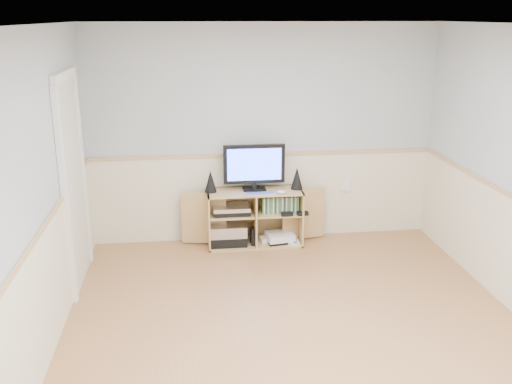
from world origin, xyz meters
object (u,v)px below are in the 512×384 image
monitor (254,165)px  game_consoles (278,237)px  media_cabinet (254,216)px  keyboard (260,194)px

monitor → game_consoles: size_ratio=1.52×
media_cabinet → keyboard: keyboard is taller
game_consoles → media_cabinet: bearing=167.3°
keyboard → game_consoles: (0.24, 0.13, -0.59)m
monitor → media_cabinet: bearing=90.0°
monitor → game_consoles: bearing=-12.2°
monitor → keyboard: bearing=-77.4°
monitor → keyboard: size_ratio=2.17×
keyboard → game_consoles: size_ratio=0.70×
media_cabinet → monitor: bearing=-90.0°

